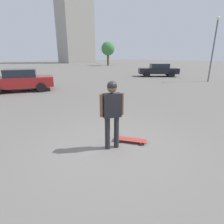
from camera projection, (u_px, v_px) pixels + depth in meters
name	position (u px, v px, depth m)	size (l,w,h in m)	color
ground_plane	(112.00, 148.00, 4.60)	(220.00, 220.00, 0.00)	slate
person	(112.00, 108.00, 4.28)	(0.59, 0.33, 1.75)	#262628
skateboard	(130.00, 140.00, 4.89)	(0.75, 0.86, 0.08)	#A5332D
car_parked_near	(20.00, 80.00, 12.00)	(4.66, 2.98, 1.49)	maroon
car_parked_far	(158.00, 70.00, 21.10)	(4.72, 4.22, 1.51)	black
building_block_distant	(74.00, 15.00, 65.35)	(11.37, 10.36, 34.18)	#9E998E
tree_distant	(108.00, 49.00, 46.09)	(3.49, 3.49, 6.12)	brown
lamp_post	(214.00, 45.00, 15.84)	(0.28, 0.28, 5.62)	#59595E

